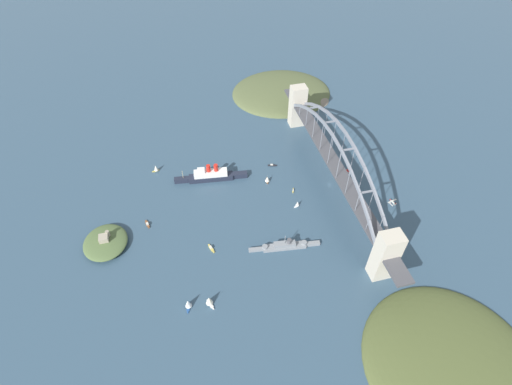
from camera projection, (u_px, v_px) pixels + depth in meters
name	position (u px, v px, depth m)	size (l,w,h in m)	color
ground_plane	(329.00, 184.00, 408.03)	(1400.00, 1400.00, 0.00)	#334C60
harbor_arch_bridge	(333.00, 164.00, 387.18)	(287.20, 18.30, 68.19)	beige
headland_west_shore	(454.00, 367.00, 277.24)	(128.04, 127.13, 19.00)	#4C562D
headland_east_shore	(283.00, 93.00, 534.32)	(123.22, 136.61, 18.91)	#515B38
ocean_liner	(211.00, 175.00, 409.64)	(15.44, 77.93, 19.84)	#1E2333
naval_cruiser	(285.00, 246.00, 348.69)	(11.84, 65.46, 16.92)	gray
fort_island_mid_harbor	(105.00, 242.00, 350.36)	(43.14, 39.60, 12.75)	#4C6038
seaplane_taxiing_near_bridge	(392.00, 202.00, 386.87)	(8.40, 10.47, 5.16)	#B7B7B2
seaplane_second_in_formation	(347.00, 171.00, 420.41)	(10.18, 8.76, 4.58)	#B7B7B2
small_boat_0	(209.00, 301.00, 308.07)	(10.21, 7.48, 10.93)	silver
small_boat_1	(272.00, 165.00, 428.23)	(3.92, 10.12, 2.22)	black
small_boat_2	(211.00, 248.00, 349.23)	(10.71, 4.76, 2.42)	gold
small_boat_3	(267.00, 179.00, 408.28)	(8.93, 5.57, 8.11)	brown
small_boat_4	(297.00, 204.00, 384.13)	(4.91, 6.42, 7.13)	silver
small_boat_5	(188.00, 304.00, 306.39)	(9.48, 6.44, 10.73)	#234C8C
small_boat_6	(156.00, 168.00, 419.65)	(5.08, 8.15, 9.33)	gold
small_boat_7	(147.00, 224.00, 368.84)	(10.60, 4.10, 2.61)	brown
small_boat_8	(293.00, 190.00, 400.89)	(6.87, 3.35, 2.04)	gold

